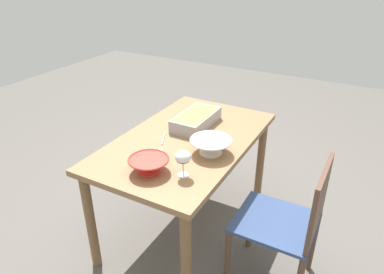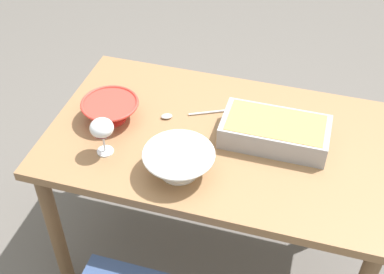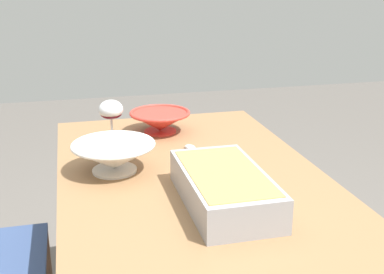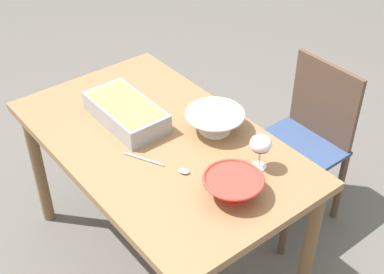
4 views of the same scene
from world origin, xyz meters
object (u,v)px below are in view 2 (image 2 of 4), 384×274
casserole_dish (275,131)px  small_bowl (110,109)px  serving_spoon (183,115)px  dining_table (220,154)px  wine_glass (102,130)px  mixing_bowl (179,161)px

casserole_dish → small_bowl: size_ratio=1.74×
serving_spoon → dining_table: bearing=-24.3°
dining_table → wine_glass: bearing=-152.6°
casserole_dish → small_bowl: bearing=-175.5°
casserole_dish → small_bowl: 0.64m
small_bowl → serving_spoon: small_bowl is taller
mixing_bowl → small_bowl: bearing=149.1°
dining_table → serving_spoon: 0.21m
casserole_dish → mixing_bowl: size_ratio=1.56×
casserole_dish → mixing_bowl: mixing_bowl is taller
mixing_bowl → serving_spoon: (-0.08, 0.30, -0.04)m
mixing_bowl → small_bowl: 0.40m
wine_glass → serving_spoon: wine_glass is taller
mixing_bowl → small_bowl: size_ratio=1.12×
dining_table → mixing_bowl: (-0.10, -0.22, 0.14)m
wine_glass → mixing_bowl: 0.30m
wine_glass → casserole_dish: wine_glass is taller
dining_table → casserole_dish: bearing=9.6°
dining_table → small_bowl: 0.46m
casserole_dish → serving_spoon: (-0.37, 0.04, -0.04)m
dining_table → mixing_bowl: 0.28m
casserole_dish → mixing_bowl: (-0.29, -0.26, 0.00)m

